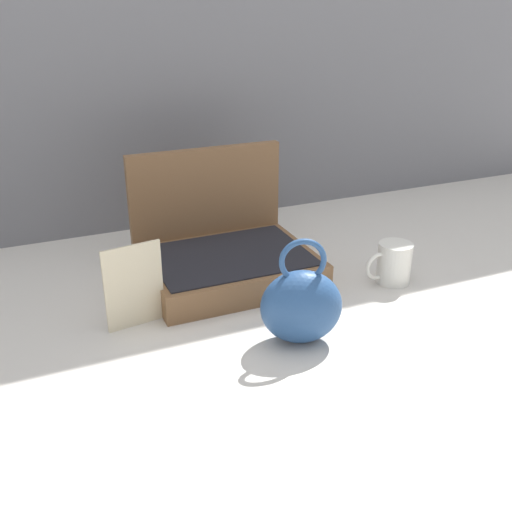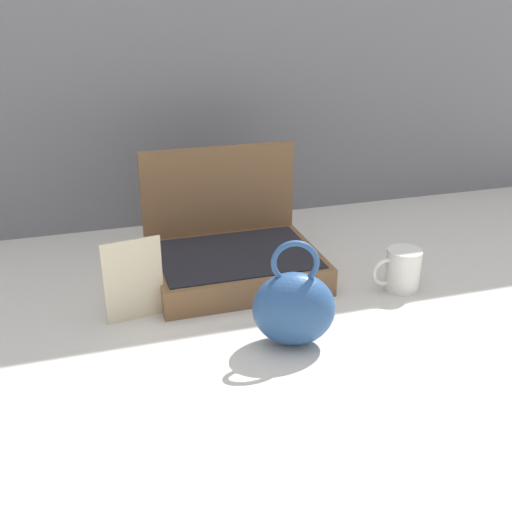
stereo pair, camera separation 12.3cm
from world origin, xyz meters
TOP-DOWN VIEW (x-y plane):
  - ground_plane at (0.00, 0.00)m, footprint 6.00×6.00m
  - open_suitcase at (-0.01, 0.16)m, footprint 0.39×0.32m
  - teal_pouch_handbag at (0.02, -0.17)m, footprint 0.18×0.15m
  - coffee_mug at (0.34, -0.03)m, footprint 0.12×0.08m
  - info_card_left at (-0.26, 0.01)m, footprint 0.12×0.02m

SIDE VIEW (x-z plane):
  - ground_plane at x=0.00m, z-range 0.00..0.00m
  - coffee_mug at x=0.34m, z-range 0.00..0.10m
  - open_suitcase at x=-0.01m, z-range -0.08..0.20m
  - teal_pouch_handbag at x=0.02m, z-range -0.03..0.19m
  - info_card_left at x=-0.26m, z-range 0.00..0.18m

